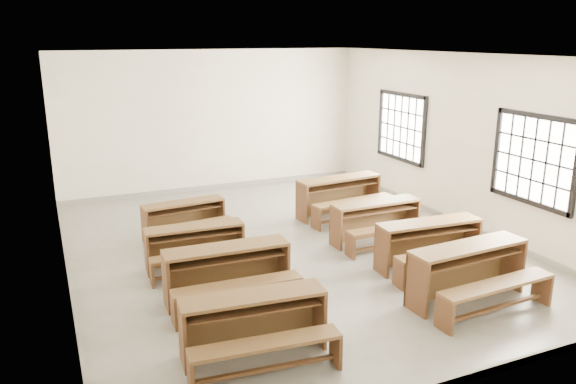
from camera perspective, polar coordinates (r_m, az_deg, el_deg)
name	(u,v)px	position (r m, az deg, el deg)	size (l,w,h in m)	color
room	(293,123)	(9.06, 0.52, 7.04)	(8.50, 8.50, 3.20)	gray
desk_set_0	(255,322)	(6.41, -3.41, -13.01)	(1.70, 0.99, 0.73)	brown
desk_set_1	(228,270)	(7.68, -6.11, -7.86)	(1.73, 0.94, 0.76)	brown
desk_set_2	(196,244)	(8.80, -9.37, -5.23)	(1.54, 0.86, 0.68)	brown
desk_set_3	(185,217)	(10.14, -10.45, -2.52)	(1.52, 0.89, 0.65)	brown
desk_set_4	(470,269)	(8.00, 18.01, -7.49)	(1.80, 1.00, 0.79)	brown
desk_set_5	(430,241)	(8.93, 14.26, -4.89)	(1.72, 0.97, 0.75)	brown
desk_set_6	(377,219)	(9.87, 9.04, -2.72)	(1.61, 0.84, 0.72)	brown
desk_set_7	(340,194)	(11.19, 5.32, -0.19)	(1.81, 1.05, 0.78)	brown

